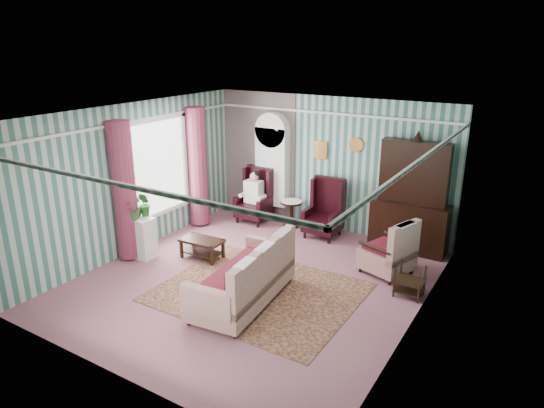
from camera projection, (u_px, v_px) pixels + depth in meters
The scene contains 17 objects.
floor at pixel (254, 280), 8.49m from camera, with size 6.00×6.00×0.00m, color #975860.
room_shell at pixel (228, 163), 8.29m from camera, with size 5.53×6.02×2.91m.
bookcase at pixel (272, 172), 11.09m from camera, with size 0.80×0.28×2.24m, color white.
dresser_hutch at pixel (412, 193), 9.37m from camera, with size 1.50×0.56×2.36m, color black.
wingback_left at pixel (254, 196), 11.06m from camera, with size 0.76×0.80×1.25m, color black.
wingback_right at pixel (323, 209), 10.20m from camera, with size 0.76×0.80×1.25m, color black.
seated_woman at pixel (254, 197), 11.07m from camera, with size 0.44×0.40×1.18m, color white, non-canonical shape.
round_side_table at pixel (291, 214), 10.84m from camera, with size 0.50×0.50×0.60m, color black.
nest_table at pixel (410, 281), 7.91m from camera, with size 0.45×0.38×0.54m, color black.
plant_stand at pixel (141, 237), 9.30m from camera, with size 0.55×0.35×0.80m, color white.
rug at pixel (259, 292), 8.10m from camera, with size 3.20×2.60×0.01m, color #472017.
sofa at pixel (242, 270), 7.63m from camera, with size 2.11×1.05×1.12m, color beige.
floral_armchair at pixel (387, 249), 8.63m from camera, with size 0.86×0.80×0.92m, color beige.
coffee_table at pixel (202, 249), 9.31m from camera, with size 0.82×0.45×0.39m, color black.
potted_plant_a at pixel (132, 210), 8.99m from camera, with size 0.37×0.32×0.41m, color #194917.
potted_plant_b at pixel (145, 204), 9.19m from camera, with size 0.26×0.21×0.48m, color #215A1C.
potted_plant_c at pixel (136, 207), 9.21m from camera, with size 0.21×0.21×0.37m, color #235A1C.
Camera 1 is at (4.24, -6.32, 4.01)m, focal length 32.00 mm.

